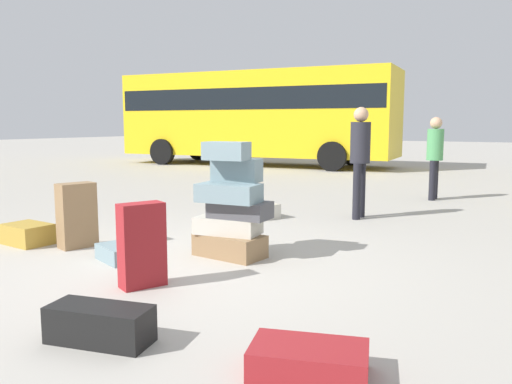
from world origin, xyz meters
The scene contains 12 objects.
ground_plane centered at (0.00, 0.00, 0.00)m, with size 80.00×80.00×0.00m, color #ADA89E.
suitcase_tower centered at (0.24, 0.47, 0.52)m, with size 0.84×0.60×1.25m.
suitcase_cream_white_trunk centered at (-0.78, 2.72, 0.11)m, with size 0.79×0.42×0.22m, color beige.
suitcase_slate_foreground_far centered at (-0.69, -0.29, 0.08)m, with size 0.51×0.31×0.17m, color gray.
suitcase_maroon_right_side centered at (2.07, -1.58, 0.09)m, with size 0.67×0.39×0.18m, color maroon.
suitcase_maroon_left_side centered at (0.12, -0.81, 0.37)m, with size 0.19×0.39×0.75m, color maroon.
suitcase_black_upright_blue centered at (0.69, -1.86, 0.12)m, with size 0.69×0.29×0.25m, color black.
suitcase_brown_behind_tower centered at (-1.56, -0.07, 0.38)m, with size 0.23×0.41×0.75m, color olive.
suitcase_tan_foreground_near centered at (-2.20, -0.26, 0.12)m, with size 0.56×0.40×0.24m, color #B28C33.
person_bearded_onlooker centered at (0.68, 3.37, 1.01)m, with size 0.30×0.34×1.68m.
person_tourist_with_camera centered at (1.26, 5.96, 0.92)m, with size 0.30×0.34×1.56m.
parked_bus centered at (-5.82, 11.56, 1.83)m, with size 9.71×3.39×3.15m.
Camera 1 is at (3.22, -4.18, 1.44)m, focal length 36.40 mm.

